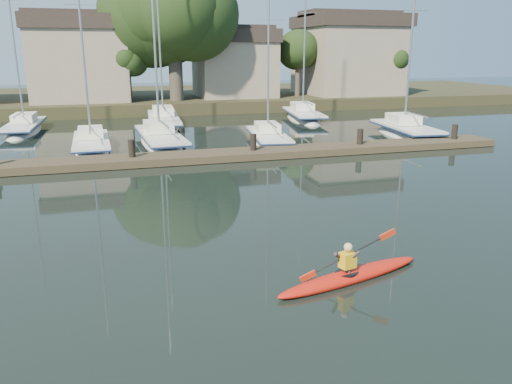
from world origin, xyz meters
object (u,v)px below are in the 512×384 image
object	(u,v)px
sailboat_3	(268,145)
sailboat_4	(405,139)
kayak	(350,274)
dock	(195,157)
sailboat_1	(92,152)
sailboat_6	(164,127)
sailboat_2	(161,147)
sailboat_7	(303,122)
sailboat_5	(25,134)

from	to	relation	value
sailboat_3	sailboat_4	bearing A→B (deg)	7.13
kayak	dock	distance (m)	14.34
sailboat_1	sailboat_4	size ratio (longest dim) A/B	0.98
sailboat_1	sailboat_3	distance (m)	10.06
sailboat_1	sailboat_6	distance (m)	9.72
sailboat_1	kayak	bearing A→B (deg)	-73.36
sailboat_2	sailboat_6	size ratio (longest dim) A/B	0.92
dock	sailboat_4	world-z (taller)	sailboat_4
kayak	sailboat_3	distance (m)	18.57
sailboat_2	sailboat_1	bearing A→B (deg)	-175.45
kayak	sailboat_7	size ratio (longest dim) A/B	0.30
sailboat_2	sailboat_7	world-z (taller)	sailboat_2
kayak	dock	world-z (taller)	kayak
dock	sailboat_6	xyz separation A→B (m)	(-0.08, 13.13, -0.40)
sailboat_6	sailboat_7	size ratio (longest dim) A/B	1.21
sailboat_3	sailboat_7	world-z (taller)	sailboat_7
sailboat_1	sailboat_7	distance (m)	17.88
sailboat_1	sailboat_5	xyz separation A→B (m)	(-4.49, 7.79, -0.00)
dock	sailboat_7	size ratio (longest dim) A/B	2.44
dock	sailboat_2	size ratio (longest dim) A/B	2.20
kayak	sailboat_3	size ratio (longest dim) A/B	0.35
dock	sailboat_6	bearing A→B (deg)	90.35
kayak	sailboat_2	size ratio (longest dim) A/B	0.27
sailboat_5	sailboat_7	xyz separation A→B (m)	(20.34, 0.48, -0.03)
sailboat_4	sailboat_6	distance (m)	17.11
sailboat_4	kayak	bearing A→B (deg)	-118.85
sailboat_1	sailboat_2	world-z (taller)	sailboat_2
dock	sailboat_4	distance (m)	14.71
sailboat_3	sailboat_4	xyz separation A→B (m)	(9.17, -0.15, -0.04)
kayak	sailboat_1	distance (m)	20.01
dock	sailboat_7	distance (m)	16.96
kayak	dock	bearing A→B (deg)	80.40
sailboat_3	sailboat_5	world-z (taller)	sailboat_5
sailboat_2	sailboat_5	distance (m)	11.06
sailboat_4	sailboat_6	bearing A→B (deg)	153.57
sailboat_6	sailboat_1	bearing A→B (deg)	-116.49
sailboat_1	sailboat_4	distance (m)	19.21
sailboat_1	sailboat_6	bearing A→B (deg)	58.36
sailboat_1	sailboat_5	distance (m)	8.99
sailboat_2	sailboat_3	distance (m)	6.34
kayak	sailboat_4	size ratio (longest dim) A/B	0.32
dock	sailboat_2	bearing A→B (deg)	102.36
sailboat_5	sailboat_1	bearing A→B (deg)	-58.22
sailboat_1	sailboat_5	bearing A→B (deg)	118.50
sailboat_3	sailboat_6	distance (m)	10.58
dock	sailboat_1	xyz separation A→B (m)	(-4.97, 4.73, -0.38)
sailboat_6	sailboat_7	xyz separation A→B (m)	(10.96, -0.13, -0.01)
dock	sailboat_2	distance (m)	5.36
kayak	sailboat_5	size ratio (longest dim) A/B	0.29
dock	sailboat_3	xyz separation A→B (m)	(5.05, 3.88, -0.38)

